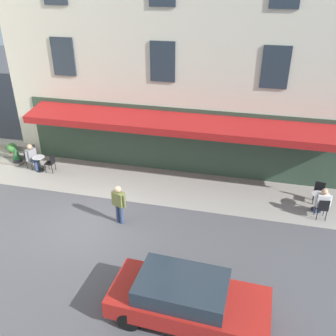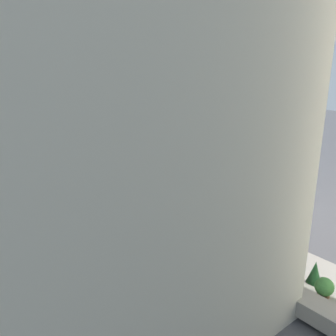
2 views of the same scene
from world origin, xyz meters
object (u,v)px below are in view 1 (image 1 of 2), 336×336
cafe_chair_black_by_window (319,191)px  potted_plant_by_steps (16,156)px  cafe_table_near_entrance (318,200)px  cafe_chair_black_corner_left (30,158)px  cafe_chair_black_back_row (51,162)px  cafe_chair_black_under_awning (323,207)px  potted_plant_entrance_right (12,150)px  cafe_table_mid_terrace (39,162)px  walking_pedestrian_in_olive (119,202)px  seated_companion_in_grey (32,156)px  seated_patron_in_white (322,201)px  parked_car_red (187,298)px

cafe_chair_black_by_window → potted_plant_by_steps: potted_plant_by_steps is taller
cafe_table_near_entrance → cafe_chair_black_corner_left: (13.34, -0.54, 0.06)m
cafe_chair_black_by_window → cafe_chair_black_corner_left: bearing=0.4°
cafe_chair_black_by_window → cafe_chair_black_corner_left: same height
cafe_chair_black_back_row → cafe_chair_black_under_awning: bearing=175.2°
cafe_chair_black_back_row → potted_plant_entrance_right: (2.66, -0.79, -0.01)m
cafe_table_mid_terrace → cafe_chair_black_back_row: 0.63m
cafe_chair_black_by_window → cafe_chair_black_under_awning: bearing=89.2°
walking_pedestrian_in_olive → cafe_chair_black_corner_left: bearing=-28.8°
cafe_chair_black_under_awning → cafe_table_mid_terrace: (12.80, -0.99, -0.06)m
seated_companion_in_grey → potted_plant_by_steps: bearing=-12.9°
cafe_chair_black_corner_left → seated_patron_in_white: size_ratio=0.70×
seated_patron_in_white → parked_car_red: (4.18, 5.99, 0.02)m
cafe_chair_black_corner_left → potted_plant_entrance_right: size_ratio=1.00×
cafe_table_mid_terrace → parked_car_red: bearing=141.8°
cafe_table_mid_terrace → cafe_chair_black_by_window: bearing=-178.8°
cafe_table_near_entrance → walking_pedestrian_in_olive: size_ratio=0.47×
cafe_chair_black_under_awning → potted_plant_by_steps: (14.30, -1.36, -0.06)m
cafe_table_mid_terrace → potted_plant_entrance_right: bearing=-22.1°
cafe_table_near_entrance → potted_plant_by_steps: potted_plant_by_steps is taller
cafe_chair_black_by_window → seated_patron_in_white: 1.05m
cafe_table_near_entrance → seated_patron_in_white: bearing=96.7°
parked_car_red → seated_patron_in_white: bearing=-124.9°
cafe_table_near_entrance → potted_plant_entrance_right: size_ratio=0.82×
seated_patron_in_white → seated_companion_in_grey: bearing=-3.9°
walking_pedestrian_in_olive → parked_car_red: size_ratio=0.37×
cafe_chair_black_corner_left → parked_car_red: size_ratio=0.21×
seated_patron_in_white → parked_car_red: parked_car_red is taller
cafe_table_near_entrance → potted_plant_by_steps: (14.22, -0.73, -0.01)m
cafe_chair_black_by_window → parked_car_red: (4.22, 7.03, 0.16)m
cafe_chair_black_under_awning → cafe_table_mid_terrace: cafe_chair_black_under_awning is taller
cafe_chair_black_back_row → potted_plant_by_steps: bearing=-8.8°
seated_companion_in_grey → cafe_chair_black_corner_left: bearing=-15.8°
cafe_chair_black_corner_left → potted_plant_by_steps: 0.91m
cafe_table_near_entrance → cafe_table_mid_terrace: same height
walking_pedestrian_in_olive → parked_car_red: 5.00m
potted_plant_entrance_right → walking_pedestrian_in_olive: bearing=152.0°
seated_companion_in_grey → walking_pedestrian_in_olive: 6.50m
cafe_chair_black_corner_left → cafe_table_near_entrance: bearing=177.7°
cafe_table_near_entrance → cafe_chair_black_corner_left: 13.35m
walking_pedestrian_in_olive → cafe_table_near_entrance: bearing=-160.2°
cafe_table_near_entrance → cafe_chair_black_by_window: bearing=-98.2°
seated_companion_in_grey → parked_car_red: bearing=142.6°
cafe_chair_black_corner_left → cafe_chair_black_under_awning: bearing=175.0°
seated_companion_in_grey → cafe_chair_black_back_row: bearing=175.7°
potted_plant_by_steps → cafe_chair_black_under_awning: bearing=174.6°
cafe_table_near_entrance → cafe_chair_black_under_awning: 0.63m
seated_patron_in_white → potted_plant_entrance_right: bearing=-6.2°
cafe_chair_black_by_window → cafe_table_near_entrance: bearing=81.8°
cafe_chair_black_by_window → parked_car_red: 8.20m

